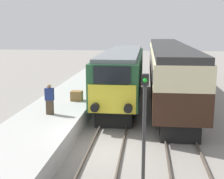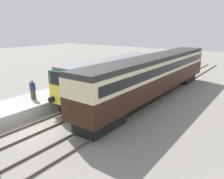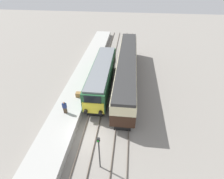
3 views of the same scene
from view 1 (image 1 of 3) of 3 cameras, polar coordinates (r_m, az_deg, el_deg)
ground_plane at (r=14.06m, az=-1.23°, el=-11.20°), size 120.00×120.00×0.00m
platform_left at (r=22.03m, az=-7.00°, el=-1.68°), size 3.50×50.00×0.91m
rails_near_track at (r=18.72m, az=0.80°, el=-5.16°), size 1.51×60.00×0.14m
rails_far_track at (r=18.72m, az=11.27°, el=-5.39°), size 1.50×60.00×0.14m
locomotive at (r=22.38m, az=1.87°, el=2.87°), size 2.70×13.60×3.75m
passenger_carriage at (r=24.41m, az=10.28°, el=4.38°), size 2.75×20.95×4.11m
person_on_platform at (r=16.52m, az=-11.35°, el=-1.80°), size 0.44×0.26×1.59m
signal_post at (r=10.13m, az=5.91°, el=-6.19°), size 0.24×0.28×3.96m
luggage_crate at (r=19.43m, az=-6.48°, el=-1.14°), size 0.70×0.56×0.60m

